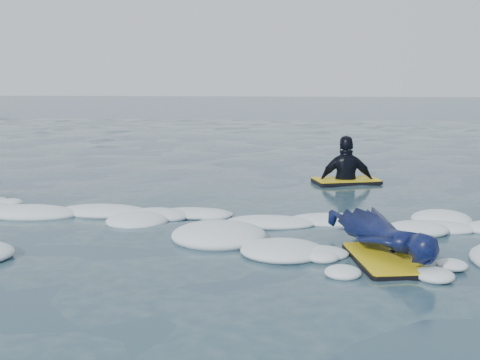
% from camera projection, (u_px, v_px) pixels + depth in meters
% --- Properties ---
extents(ground, '(120.00, 120.00, 0.00)m').
position_uv_depth(ground, '(152.00, 253.00, 6.28)').
color(ground, '#1B2842').
rests_on(ground, ground).
extents(foam_band, '(12.00, 3.10, 0.30)m').
position_uv_depth(foam_band, '(174.00, 229.00, 7.30)').
color(foam_band, white).
rests_on(foam_band, ground).
extents(prone_woman_unit, '(1.25, 1.77, 0.43)m').
position_uv_depth(prone_woman_unit, '(384.00, 237.00, 6.07)').
color(prone_woman_unit, black).
rests_on(prone_woman_unit, ground).
extents(waiting_rider_unit, '(1.26, 0.92, 1.69)m').
position_uv_depth(waiting_rider_unit, '(346.00, 184.00, 10.49)').
color(waiting_rider_unit, black).
rests_on(waiting_rider_unit, ground).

